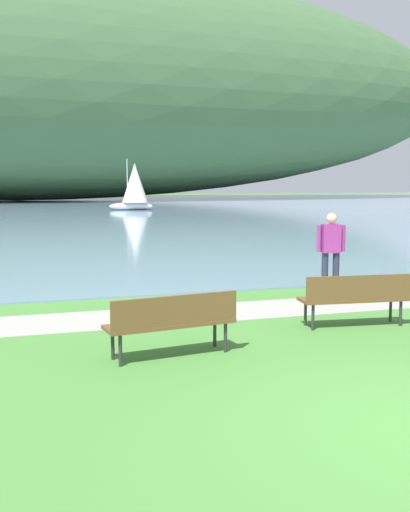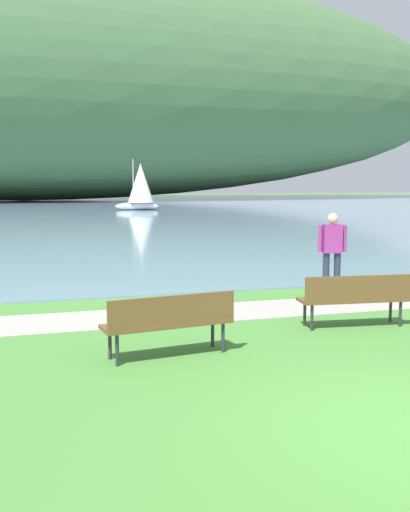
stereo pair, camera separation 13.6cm
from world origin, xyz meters
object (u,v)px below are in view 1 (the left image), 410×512
at_px(park_bench_near_camera, 172,320).
at_px(sailboat_nearest_to_shore, 134,186).
at_px(person_at_shoreline, 331,248).
at_px(park_bench_further_along, 356,296).

bearing_deg(park_bench_near_camera, sailboat_nearest_to_shore, 80.07).
relative_size(park_bench_near_camera, person_at_shoreline, 1.08).
height_order(park_bench_near_camera, park_bench_further_along, same).
bearing_deg(person_at_shoreline, park_bench_further_along, -110.85).
height_order(park_bench_near_camera, person_at_shoreline, person_at_shoreline).
bearing_deg(sailboat_nearest_to_shore, park_bench_near_camera, -99.93).
bearing_deg(park_bench_near_camera, park_bench_further_along, 13.78).
relative_size(person_at_shoreline, sailboat_nearest_to_shore, 0.42).
bearing_deg(park_bench_further_along, person_at_shoreline, 69.15).
xyz_separation_m(person_at_shoreline, sailboat_nearest_to_shore, (2.73, 36.83, 0.96)).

